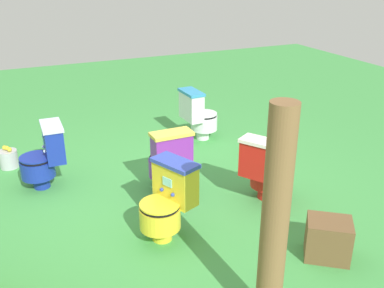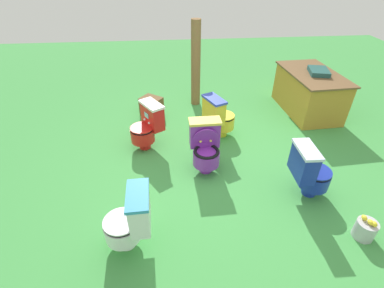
# 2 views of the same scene
# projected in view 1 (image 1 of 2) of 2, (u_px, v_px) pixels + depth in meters

# --- Properties ---
(ground) EXTENTS (14.00, 14.00, 0.00)m
(ground) POSITION_uv_depth(u_px,v_px,m) (160.00, 197.00, 4.74)
(ground) COLOR #429947
(toilet_blue) EXTENTS (0.44, 0.50, 0.73)m
(toilet_blue) POSITION_uv_depth(u_px,v_px,m) (45.00, 156.00, 4.83)
(toilet_blue) COLOR #192D9E
(toilet_blue) RESTS_ON ground
(toilet_purple) EXTENTS (0.50, 0.44, 0.73)m
(toilet_purple) POSITION_uv_depth(u_px,v_px,m) (168.00, 159.00, 4.74)
(toilet_purple) COLOR purple
(toilet_purple) RESTS_ON ground
(toilet_red) EXTENTS (0.60, 0.63, 0.73)m
(toilet_red) POSITION_uv_depth(u_px,v_px,m) (265.00, 169.00, 4.54)
(toilet_red) COLOR red
(toilet_red) RESTS_ON ground
(toilet_yellow) EXTENTS (0.56, 0.61, 0.73)m
(toilet_yellow) POSITION_uv_depth(u_px,v_px,m) (167.00, 201.00, 3.94)
(toilet_yellow) COLOR yellow
(toilet_yellow) RESTS_ON ground
(toilet_white) EXTENTS (0.44, 0.51, 0.73)m
(toilet_white) POSITION_uv_depth(u_px,v_px,m) (198.00, 115.00, 6.11)
(toilet_white) COLOR white
(toilet_white) RESTS_ON ground
(wooden_post) EXTENTS (0.18, 0.18, 1.62)m
(wooden_post) POSITION_uv_depth(u_px,v_px,m) (275.00, 224.00, 2.80)
(wooden_post) COLOR brown
(wooden_post) RESTS_ON ground
(small_crate) EXTENTS (0.46, 0.47, 0.35)m
(small_crate) POSITION_uv_depth(u_px,v_px,m) (328.00, 239.00, 3.73)
(small_crate) COLOR brown
(small_crate) RESTS_ON ground
(lemon_bucket) EXTENTS (0.22, 0.22, 0.28)m
(lemon_bucket) POSITION_uv_depth(u_px,v_px,m) (8.00, 158.00, 5.38)
(lemon_bucket) COLOR #B7B7BF
(lemon_bucket) RESTS_ON ground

